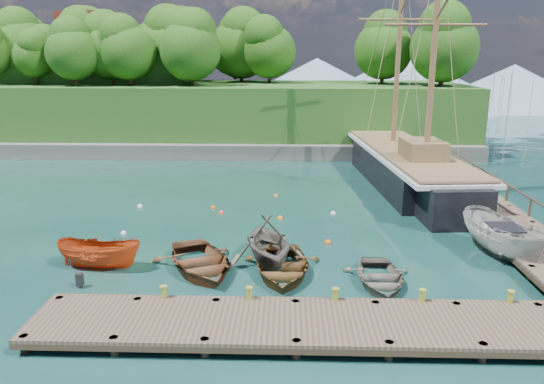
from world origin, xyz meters
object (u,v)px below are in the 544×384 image
(cabin_boat_white, at_px, (502,257))
(motorboat_orange, at_px, (101,268))
(rowboat_0, at_px, (200,270))
(schooner, at_px, (407,170))
(rowboat_2, at_px, (282,274))
(rowboat_1, at_px, (267,264))
(rowboat_3, at_px, (380,284))

(cabin_boat_white, bearing_deg, motorboat_orange, 172.01)
(rowboat_0, distance_m, schooner, 19.39)
(schooner, bearing_deg, rowboat_2, -122.93)
(rowboat_0, height_order, rowboat_2, rowboat_0)
(rowboat_1, relative_size, rowboat_3, 1.12)
(rowboat_0, relative_size, rowboat_2, 1.06)
(motorboat_orange, bearing_deg, rowboat_0, -83.80)
(rowboat_1, xyz_separation_m, rowboat_2, (0.64, -1.14, 0.00))
(motorboat_orange, xyz_separation_m, cabin_boat_white, (17.70, 1.80, 0.00))
(rowboat_2, xyz_separation_m, rowboat_3, (3.91, -0.83, 0.00))
(schooner, bearing_deg, rowboat_0, -132.44)
(rowboat_1, height_order, schooner, schooner)
(rowboat_1, relative_size, motorboat_orange, 1.14)
(rowboat_2, bearing_deg, cabin_boat_white, 12.38)
(rowboat_3, distance_m, schooner, 17.08)
(cabin_boat_white, bearing_deg, rowboat_3, -166.56)
(rowboat_1, bearing_deg, schooner, 44.01)
(rowboat_1, bearing_deg, rowboat_3, -37.30)
(motorboat_orange, distance_m, schooner, 22.21)
(rowboat_3, bearing_deg, motorboat_orange, 174.57)
(schooner, bearing_deg, motorboat_orange, -141.54)
(rowboat_0, relative_size, rowboat_3, 1.28)
(motorboat_orange, bearing_deg, rowboat_2, -85.33)
(schooner, bearing_deg, cabin_boat_white, -88.22)
(rowboat_2, bearing_deg, rowboat_1, 119.05)
(rowboat_3, bearing_deg, rowboat_1, 157.53)
(rowboat_1, height_order, rowboat_2, rowboat_1)
(rowboat_0, bearing_deg, rowboat_3, -32.66)
(cabin_boat_white, bearing_deg, schooner, 82.63)
(rowboat_0, xyz_separation_m, motorboat_orange, (-4.33, 0.14, 0.00))
(rowboat_1, height_order, motorboat_orange, rowboat_1)
(rowboat_2, relative_size, motorboat_orange, 1.23)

